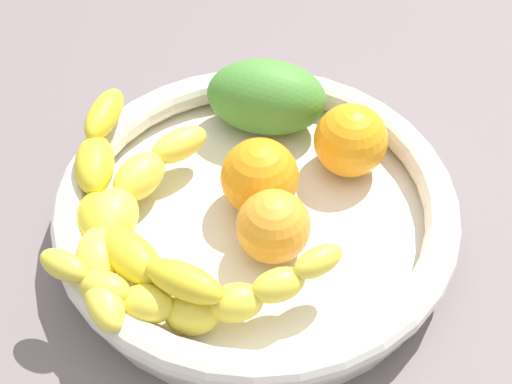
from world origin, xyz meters
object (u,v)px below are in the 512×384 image
Objects in this scene: orange_front at (261,177)px; orange_mid_right at (273,226)px; banana_draped_right at (192,294)px; mango_green at (266,97)px; fruit_bowl at (256,212)px; orange_mid_left at (351,140)px; banana_draped_left at (124,216)px; banana_arching_top at (116,209)px.

orange_front reaches higher than orange_mid_right.
mango_green is (22.00, -1.15, 0.53)cm from banana_draped_right.
banana_draped_right is (-10.76, 2.56, 2.49)cm from fruit_bowl.
orange_mid_left reaches higher than banana_draped_right.
banana_draped_left is 12.13cm from orange_mid_right.
fruit_bowl is 1.62× the size of banana_arching_top.
orange_front is 9.02cm from orange_mid_left.
orange_front is (5.75, -10.65, 0.08)cm from banana_arching_top.
mango_green reaches higher than banana_draped_left.
banana_arching_top is 20.99cm from orange_mid_left.
banana_draped_right is at bearing 152.54° from orange_mid_left.
banana_draped_right is 3.51× the size of orange_mid_left.
banana_draped_right is 10.26cm from banana_arching_top.
orange_mid_left is (18.16, -9.43, 0.32)cm from banana_draped_right.
banana_draped_right is 3.80× the size of orange_mid_right.
orange_front is at bearing 22.87° from orange_mid_right.
mango_green is at bearing -3.00° from banana_draped_right.
orange_mid_left is 11.71cm from orange_mid_right.
orange_mid_left is 9.13cm from mango_green.
banana_arching_top is 12.10cm from orange_front.
banana_arching_top reaches higher than banana_draped_right.
orange_front reaches higher than banana_draped_right.
orange_mid_right reaches higher than banana_arching_top.
banana_draped_left is 17.84cm from mango_green.
banana_arching_top is (-4.31, 10.55, 2.78)cm from fruit_bowl.
orange_mid_right is at bearing -85.38° from banana_arching_top.
orange_mid_right is (7.47, -4.66, 0.08)cm from banana_draped_right.
banana_arching_top is (6.45, 7.98, 0.29)cm from banana_draped_right.
banana_arching_top reaches higher than fruit_bowl.
orange_mid_left is (7.40, -6.87, 2.82)cm from fruit_bowl.
banana_draped_right is 22.03cm from mango_green.
orange_front is at bearing -4.08° from fruit_bowl.
mango_green is (15.62, -8.57, 0.85)cm from banana_draped_left.
orange_mid_right is at bearing -157.13° from orange_front.
orange_front reaches higher than fruit_bowl.
orange_front is (5.82, -10.08, 0.70)cm from banana_draped_left.
fruit_bowl is 1.50× the size of banana_draped_left.
orange_mid_left is 0.59× the size of mango_green.
banana_arching_top is 3.23× the size of orange_mid_left.
orange_front is at bearing 131.36° from orange_mid_left.
mango_green is (14.53, 3.51, 0.45)cm from orange_mid_right.
banana_draped_left is 3.49× the size of orange_mid_left.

